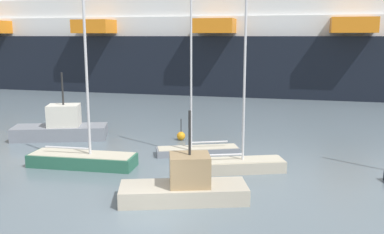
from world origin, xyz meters
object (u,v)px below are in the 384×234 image
(sailboat_2, at_px, (235,163))
(sailboat_0, at_px, (197,147))
(cruise_ship, at_px, (282,41))
(channel_buoy_2, at_px, (181,136))
(sailboat_1, at_px, (83,158))
(fishing_boat_2, at_px, (185,186))
(fishing_boat_1, at_px, (61,127))

(sailboat_2, bearing_deg, sailboat_0, 113.24)
(cruise_ship, bearing_deg, channel_buoy_2, -99.91)
(sailboat_1, distance_m, channel_buoy_2, 8.72)
(fishing_boat_2, bearing_deg, sailboat_0, 80.96)
(sailboat_1, relative_size, fishing_boat_1, 1.52)
(sailboat_1, xyz_separation_m, sailboat_2, (9.05, 0.79, -0.04))
(sailboat_0, relative_size, sailboat_1, 0.95)
(cruise_ship, bearing_deg, fishing_boat_1, -112.83)
(sailboat_2, bearing_deg, fishing_boat_1, 140.29)
(sailboat_1, bearing_deg, channel_buoy_2, 59.30)
(channel_buoy_2, distance_m, cruise_ship, 34.31)
(sailboat_1, bearing_deg, sailboat_2, 4.42)
(sailboat_1, height_order, channel_buoy_2, sailboat_1)
(sailboat_0, distance_m, fishing_boat_1, 11.15)
(sailboat_2, xyz_separation_m, channel_buoy_2, (-4.68, 6.75, -0.16))
(sailboat_1, bearing_deg, fishing_boat_1, 126.06)
(sailboat_2, distance_m, fishing_boat_2, 5.25)
(cruise_ship, bearing_deg, fishing_boat_2, -93.05)
(sailboat_0, bearing_deg, sailboat_1, 12.77)
(sailboat_1, relative_size, sailboat_2, 1.09)
(channel_buoy_2, height_order, cruise_ship, cruise_ship)
(sailboat_1, height_order, fishing_boat_2, sailboat_1)
(channel_buoy_2, bearing_deg, fishing_boat_2, -76.55)
(sailboat_0, distance_m, sailboat_1, 7.42)
(channel_buoy_2, bearing_deg, sailboat_2, -55.28)
(fishing_boat_2, distance_m, channel_buoy_2, 11.97)
(sailboat_0, height_order, fishing_boat_2, sailboat_0)
(fishing_boat_2, xyz_separation_m, cruise_ship, (4.81, 44.43, 6.26))
(sailboat_2, xyz_separation_m, cruise_ship, (2.91, 39.54, 6.51))
(sailboat_2, bearing_deg, channel_buoy_2, 106.69)
(sailboat_2, height_order, channel_buoy_2, sailboat_2)
(sailboat_0, distance_m, channel_buoy_2, 4.07)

